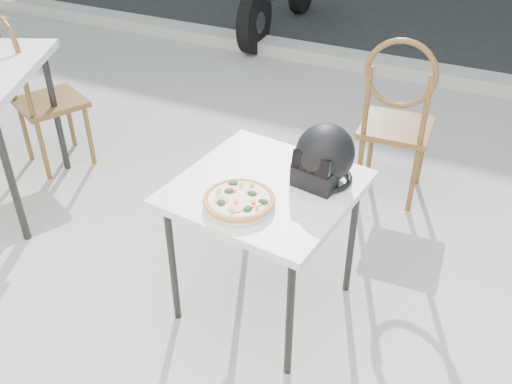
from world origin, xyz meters
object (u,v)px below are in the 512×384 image
at_px(plate, 239,204).
at_px(helmet, 324,157).
at_px(cafe_chair_main, 397,112).
at_px(cafe_chair_side, 35,87).
at_px(pizza, 239,200).
at_px(cafe_table_main, 265,197).

bearing_deg(plate, helmet, 54.05).
bearing_deg(cafe_chair_main, cafe_chair_side, 12.26).
bearing_deg(cafe_chair_main, helmet, 81.47).
height_order(pizza, helmet, helmet).
distance_m(cafe_table_main, helmet, 0.30).
xyz_separation_m(cafe_chair_main, cafe_chair_side, (-2.10, -0.60, -0.01)).
xyz_separation_m(cafe_table_main, helmet, (0.20, 0.14, 0.17)).
bearing_deg(pizza, helmet, 54.04).
height_order(cafe_table_main, plate, plate).
xyz_separation_m(plate, cafe_chair_main, (0.31, 1.31, -0.12)).
bearing_deg(helmet, cafe_table_main, -134.85).
bearing_deg(cafe_chair_side, cafe_chair_main, -138.71).
xyz_separation_m(cafe_table_main, pizza, (-0.03, -0.18, 0.09)).
relative_size(pizza, helmet, 1.19).
bearing_deg(cafe_chair_main, pizza, 72.82).
bearing_deg(plate, pizza, 59.19).
relative_size(helmet, cafe_chair_side, 0.29).
height_order(helmet, cafe_chair_main, cafe_chair_main).
height_order(cafe_table_main, helmet, helmet).
relative_size(cafe_table_main, cafe_chair_main, 0.77).
bearing_deg(cafe_table_main, cafe_chair_side, 163.61).
bearing_deg(helmet, cafe_chair_main, 94.92).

